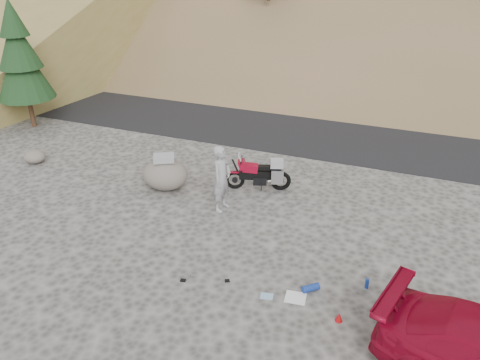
# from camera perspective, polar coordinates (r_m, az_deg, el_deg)

# --- Properties ---
(ground) EXTENTS (140.00, 140.00, 0.00)m
(ground) POSITION_cam_1_polar(r_m,az_deg,el_deg) (12.26, 0.20, -7.17)
(ground) COLOR #3F3C3A
(ground) RESTS_ON ground
(road) EXTENTS (120.00, 7.00, 0.05)m
(road) POSITION_cam_1_polar(r_m,az_deg,el_deg) (20.02, 9.62, 6.67)
(road) COLOR black
(road) RESTS_ON ground
(conifer_verge) EXTENTS (2.20, 2.20, 5.04)m
(conifer_verge) POSITION_cam_1_polar(r_m,az_deg,el_deg) (20.61, -25.29, 13.49)
(conifer_verge) COLOR #3A2615
(conifer_verge) RESTS_ON ground
(motorcycle) EXTENTS (1.97, 0.97, 1.21)m
(motorcycle) POSITION_cam_1_polar(r_m,az_deg,el_deg) (14.35, 2.60, 0.71)
(motorcycle) COLOR black
(motorcycle) RESTS_ON ground
(man) EXTENTS (0.55, 0.76, 1.96)m
(man) POSITION_cam_1_polar(r_m,az_deg,el_deg) (13.55, -2.17, -3.51)
(man) COLOR #96979B
(man) RESTS_ON ground
(boulder) EXTENTS (1.73, 1.59, 1.11)m
(boulder) POSITION_cam_1_polar(r_m,az_deg,el_deg) (14.62, -9.11, 0.75)
(boulder) COLOR #605952
(boulder) RESTS_ON ground
(small_rock) EXTENTS (0.95, 0.91, 0.45)m
(small_rock) POSITION_cam_1_polar(r_m,az_deg,el_deg) (17.73, -23.76, 2.64)
(small_rock) COLOR #605952
(small_rock) RESTS_ON ground
(gear_white_cloth) EXTENTS (0.49, 0.45, 0.01)m
(gear_white_cloth) POSITION_cam_1_polar(r_m,az_deg,el_deg) (10.55, 6.78, -14.05)
(gear_white_cloth) COLOR white
(gear_white_cloth) RESTS_ON ground
(gear_blue_mat) EXTENTS (0.40, 0.39, 0.16)m
(gear_blue_mat) POSITION_cam_1_polar(r_m,az_deg,el_deg) (10.72, 8.61, -12.88)
(gear_blue_mat) COLOR navy
(gear_blue_mat) RESTS_ON ground
(gear_bottle) EXTENTS (0.11, 0.11, 0.24)m
(gear_bottle) POSITION_cam_1_polar(r_m,az_deg,el_deg) (11.03, 15.21, -12.09)
(gear_bottle) COLOR navy
(gear_bottle) RESTS_ON ground
(gear_funnel) EXTENTS (0.19, 0.19, 0.21)m
(gear_funnel) POSITION_cam_1_polar(r_m,az_deg,el_deg) (10.11, 11.98, -16.02)
(gear_funnel) COLOR #B40C0F
(gear_funnel) RESTS_ON ground
(gear_glove_a) EXTENTS (0.14, 0.11, 0.03)m
(gear_glove_a) POSITION_cam_1_polar(r_m,az_deg,el_deg) (10.98, -6.96, -12.05)
(gear_glove_a) COLOR black
(gear_glove_a) RESTS_ON ground
(gear_glove_b) EXTENTS (0.13, 0.12, 0.04)m
(gear_glove_b) POSITION_cam_1_polar(r_m,az_deg,el_deg) (10.89, -1.57, -12.18)
(gear_glove_b) COLOR black
(gear_glove_b) RESTS_ON ground
(gear_blue_cloth) EXTENTS (0.32, 0.26, 0.01)m
(gear_blue_cloth) POSITION_cam_1_polar(r_m,az_deg,el_deg) (10.53, 3.27, -13.95)
(gear_blue_cloth) COLOR #85AECD
(gear_blue_cloth) RESTS_ON ground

